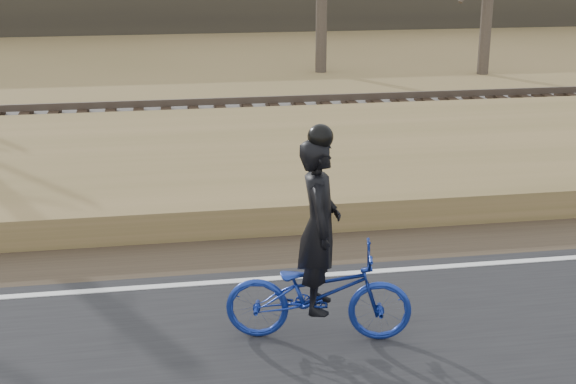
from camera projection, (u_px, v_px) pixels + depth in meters
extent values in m
cube|color=slate|center=(22.00, 135.00, 16.69)|extent=(120.00, 3.00, 0.45)
cube|color=black|center=(21.00, 121.00, 16.60)|extent=(120.00, 2.40, 0.14)
cube|color=brown|center=(15.00, 122.00, 15.88)|extent=(120.00, 0.07, 0.15)
cube|color=brown|center=(25.00, 108.00, 17.24)|extent=(120.00, 0.07, 0.15)
imported|color=navy|center=(318.00, 293.00, 8.45)|extent=(2.07, 1.09, 1.03)
imported|color=black|center=(319.00, 226.00, 8.23)|extent=(0.57, 0.75, 1.84)
sphere|color=black|center=(320.00, 137.00, 7.94)|extent=(0.26, 0.26, 0.26)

